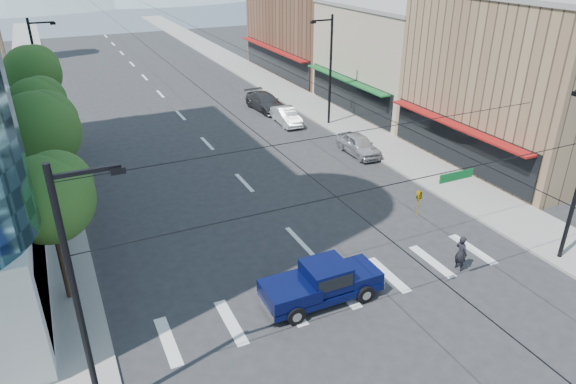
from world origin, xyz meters
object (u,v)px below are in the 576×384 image
pickup_truck (321,282)px  parked_car_mid (286,116)px  pedestrian (461,253)px  parked_car_far (265,102)px  parked_car_near (359,145)px

pickup_truck → parked_car_mid: size_ratio=1.25×
pickup_truck → pedestrian: size_ratio=3.00×
pickup_truck → parked_car_far: (8.97, 27.02, -0.17)m
pickup_truck → parked_car_far: 28.47m
parked_car_mid → pickup_truck: bearing=-108.1°
parked_car_far → pedestrian: bearing=-98.9°
parked_car_near → parked_car_mid: size_ratio=1.01×
pedestrian → parked_car_near: pedestrian is taller
pedestrian → parked_car_far: pedestrian is taller
pedestrian → parked_car_mid: size_ratio=0.42×
pickup_truck → parked_car_mid: bearing=68.6°
pickup_truck → parked_car_far: pickup_truck is taller
parked_car_near → pedestrian: bearing=-103.4°
pickup_truck → pedestrian: bearing=-5.6°
parked_car_near → pickup_truck: bearing=-127.1°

